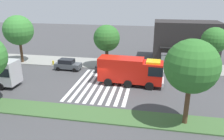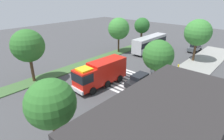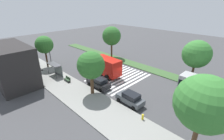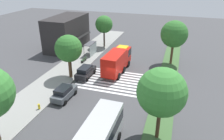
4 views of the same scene
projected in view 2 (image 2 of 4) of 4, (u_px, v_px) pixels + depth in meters
name	position (u px, v px, depth m)	size (l,w,h in m)	color
ground_plane	(115.00, 75.00, 30.97)	(120.00, 120.00, 0.00)	#424244
sidewalk	(165.00, 93.00, 25.26)	(60.00, 5.77, 0.14)	gray
median_strip	(84.00, 64.00, 35.79)	(60.00, 3.00, 0.14)	#3D6033
crosswalk	(113.00, 76.00, 30.66)	(7.65, 11.51, 0.01)	silver
fire_truck	(100.00, 73.00, 26.69)	(8.88, 3.19, 3.71)	red
parked_car_west	(195.00, 48.00, 43.50)	(4.80, 2.14, 1.76)	#474C51
parked_car_mid	(161.00, 67.00, 31.98)	(4.29, 2.15, 1.78)	#474C51
parked_car_east	(139.00, 80.00, 27.10)	(4.64, 2.14, 1.80)	black
transit_bus	(150.00, 43.00, 42.96)	(11.27, 2.90, 3.60)	#B2B2B7
bus_stop_shelter	(110.00, 111.00, 18.36)	(3.50, 1.40, 2.46)	#4C4C51
bench_near_shelter	(132.00, 105.00, 21.63)	(1.60, 0.50, 0.90)	#2D472D
street_lamp	(64.00, 112.00, 15.21)	(0.36, 0.36, 5.93)	#2D2D30
sidewalk_tree_far_west	(198.00, 33.00, 35.27)	(5.13, 5.13, 8.27)	#513823
sidewalk_tree_west	(158.00, 56.00, 24.86)	(4.29, 4.29, 7.03)	#513823
sidewalk_tree_center	(51.00, 104.00, 13.52)	(3.85, 3.85, 7.08)	#47301E
median_tree_far_west	(142.00, 26.00, 47.61)	(4.02, 4.02, 6.99)	#47301E
median_tree_west	(119.00, 29.00, 40.87)	(4.83, 4.83, 7.84)	#47301E
median_tree_center	(28.00, 46.00, 26.50)	(4.81, 4.81, 8.08)	#513823
fire_hydrant	(178.00, 66.00, 33.42)	(0.28, 0.28, 0.70)	gold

